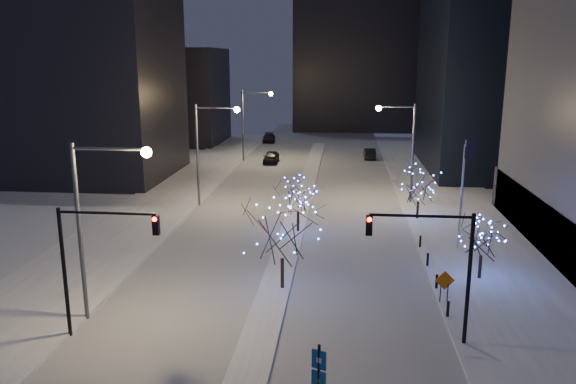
# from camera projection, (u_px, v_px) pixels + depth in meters

# --- Properties ---
(ground) EXTENTS (160.00, 160.00, 0.00)m
(ground) POSITION_uv_depth(u_px,v_px,m) (257.00, 345.00, 28.70)
(ground) COLOR white
(ground) RESTS_ON ground
(road) EXTENTS (20.00, 130.00, 0.02)m
(road) POSITION_uv_depth(u_px,v_px,m) (305.00, 190.00, 62.58)
(road) COLOR #ADB1BC
(road) RESTS_ON ground
(median) EXTENTS (2.00, 80.00, 0.15)m
(median) POSITION_uv_depth(u_px,v_px,m) (302.00, 200.00, 57.73)
(median) COLOR white
(median) RESTS_ON ground
(east_sidewalk) EXTENTS (10.00, 90.00, 0.15)m
(east_sidewalk) POSITION_uv_depth(u_px,v_px,m) (472.00, 234.00, 46.60)
(east_sidewalk) COLOR white
(east_sidewalk) RESTS_ON ground
(west_sidewalk) EXTENTS (8.00, 90.00, 0.15)m
(west_sidewalk) POSITION_uv_depth(u_px,v_px,m) (135.00, 224.00, 49.40)
(west_sidewalk) COLOR white
(west_sidewalk) RESTS_ON ground
(filler_west_near) EXTENTS (22.00, 18.00, 24.00)m
(filler_west_near) POSITION_uv_depth(u_px,v_px,m) (76.00, 78.00, 67.34)
(filler_west_near) COLOR black
(filler_west_near) RESTS_ON ground
(filler_west_far) EXTENTS (18.00, 16.00, 16.00)m
(filler_west_far) POSITION_uv_depth(u_px,v_px,m) (170.00, 96.00, 97.12)
(filler_west_far) COLOR black
(filler_west_far) RESTS_ON ground
(horizon_block) EXTENTS (24.00, 14.00, 42.00)m
(horizon_block) POSITION_uv_depth(u_px,v_px,m) (355.00, 24.00, 112.31)
(horizon_block) COLOR black
(horizon_block) RESTS_ON ground
(street_lamp_w_near) EXTENTS (4.40, 0.56, 10.00)m
(street_lamp_w_near) POSITION_uv_depth(u_px,v_px,m) (96.00, 208.00, 30.00)
(street_lamp_w_near) COLOR #595E66
(street_lamp_w_near) RESTS_ON ground
(street_lamp_w_mid) EXTENTS (4.40, 0.56, 10.00)m
(street_lamp_w_mid) POSITION_uv_depth(u_px,v_px,m) (208.00, 141.00, 54.20)
(street_lamp_w_mid) COLOR #595E66
(street_lamp_w_mid) RESTS_ON ground
(street_lamp_w_far) EXTENTS (4.40, 0.56, 10.00)m
(street_lamp_w_far) POSITION_uv_depth(u_px,v_px,m) (250.00, 116.00, 78.40)
(street_lamp_w_far) COLOR #595E66
(street_lamp_w_far) RESTS_ON ground
(street_lamp_east) EXTENTS (3.90, 0.56, 10.00)m
(street_lamp_east) POSITION_uv_depth(u_px,v_px,m) (404.00, 140.00, 55.28)
(street_lamp_east) COLOR #595E66
(street_lamp_east) RESTS_ON ground
(traffic_signal_west) EXTENTS (5.26, 0.43, 7.00)m
(traffic_signal_west) POSITION_uv_depth(u_px,v_px,m) (92.00, 251.00, 28.41)
(traffic_signal_west) COLOR black
(traffic_signal_west) RESTS_ON ground
(traffic_signal_east) EXTENTS (5.26, 0.43, 7.00)m
(traffic_signal_east) POSITION_uv_depth(u_px,v_px,m) (438.00, 256.00, 27.70)
(traffic_signal_east) COLOR black
(traffic_signal_east) RESTS_ON ground
(flagpoles) EXTENTS (1.35, 2.60, 8.00)m
(flagpoles) POSITION_uv_depth(u_px,v_px,m) (463.00, 185.00, 43.00)
(flagpoles) COLOR silver
(flagpoles) RESTS_ON east_sidewalk
(bollards) EXTENTS (0.16, 12.16, 0.90)m
(bollards) POSITION_uv_depth(u_px,v_px,m) (432.00, 270.00, 37.26)
(bollards) COLOR black
(bollards) RESTS_ON east_sidewalk
(car_near) EXTENTS (1.97, 4.86, 1.66)m
(car_near) POSITION_uv_depth(u_px,v_px,m) (271.00, 157.00, 78.62)
(car_near) COLOR black
(car_near) RESTS_ON ground
(car_mid) EXTENTS (1.71, 4.67, 1.53)m
(car_mid) POSITION_uv_depth(u_px,v_px,m) (370.00, 153.00, 82.02)
(car_mid) COLOR black
(car_mid) RESTS_ON ground
(car_far) EXTENTS (2.60, 5.41, 1.52)m
(car_far) POSITION_uv_depth(u_px,v_px,m) (269.00, 138.00, 98.24)
(car_far) COLOR black
(car_far) RESTS_ON ground
(holiday_tree_median_near) EXTENTS (6.29, 6.29, 6.24)m
(holiday_tree_median_near) POSITION_uv_depth(u_px,v_px,m) (282.00, 229.00, 34.63)
(holiday_tree_median_near) COLOR black
(holiday_tree_median_near) RESTS_ON median
(holiday_tree_median_far) EXTENTS (4.05, 4.05, 4.63)m
(holiday_tree_median_far) POSITION_uv_depth(u_px,v_px,m) (298.00, 196.00, 46.54)
(holiday_tree_median_far) COLOR black
(holiday_tree_median_far) RESTS_ON median
(holiday_tree_plaza_near) EXTENTS (3.16, 3.16, 4.12)m
(holiday_tree_plaza_near) POSITION_uv_depth(u_px,v_px,m) (482.00, 239.00, 36.50)
(holiday_tree_plaza_near) COLOR black
(holiday_tree_plaza_near) RESTS_ON east_sidewalk
(holiday_tree_plaza_far) EXTENTS (4.65, 4.65, 4.81)m
(holiday_tree_plaza_far) POSITION_uv_depth(u_px,v_px,m) (419.00, 186.00, 50.30)
(holiday_tree_plaza_far) COLOR black
(holiday_tree_plaza_far) RESTS_ON east_sidewalk
(wayfinding_sign) EXTENTS (0.59, 0.32, 3.45)m
(wayfinding_sign) POSITION_uv_depth(u_px,v_px,m) (319.00, 376.00, 22.08)
(wayfinding_sign) COLOR black
(wayfinding_sign) RESTS_ON ground
(construction_sign) EXTENTS (1.19, 0.16, 1.96)m
(construction_sign) POSITION_uv_depth(u_px,v_px,m) (445.00, 283.00, 33.16)
(construction_sign) COLOR black
(construction_sign) RESTS_ON east_sidewalk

